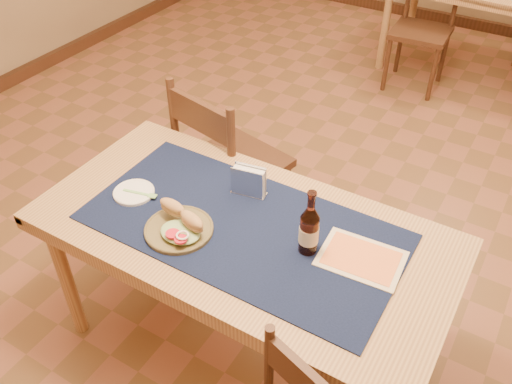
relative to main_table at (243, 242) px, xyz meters
The scene contains 11 objects.
main_table is the anchor object (origin of this frame).
placemat 0.09m from the main_table, ahead, with size 1.20×0.60×0.01m, color #10193D.
baseboard 1.01m from the main_table, 90.00° to the left, with size 6.00×7.00×0.10m.
chair_main_far 0.74m from the main_table, 128.14° to the left, with size 0.54×0.54×0.99m.
chair_back_near 2.88m from the main_table, 93.07° to the left, with size 0.45×0.45×0.92m.
sandwich_plate 0.26m from the main_table, 140.96° to the right, with size 0.26×0.26×0.10m.
side_plate 0.49m from the main_table, behind, with size 0.17×0.17×0.01m.
fork 0.45m from the main_table, behind, with size 0.15×0.05×0.00m.
beer_bottle 0.33m from the main_table, ahead, with size 0.07×0.07×0.27m.
napkin_holder 0.24m from the main_table, 114.30° to the left, with size 0.15×0.08×0.13m.
menu_card 0.47m from the main_table, ahead, with size 0.30×0.23×0.01m.
Camera 1 is at (0.81, -2.06, 2.15)m, focal length 38.00 mm.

